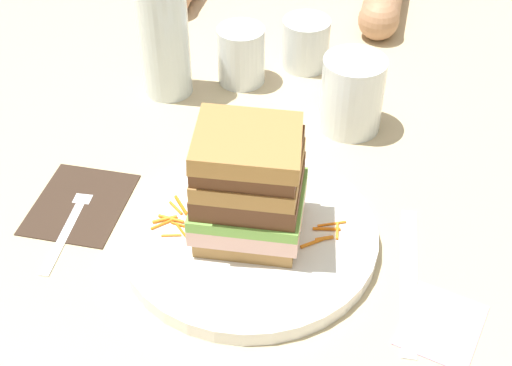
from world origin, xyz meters
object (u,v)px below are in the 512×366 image
(juice_glass, at_px, (352,96))
(napkin_pink, at_px, (442,325))
(knife, at_px, (409,282))
(fork, at_px, (73,215))
(empty_tumbler_0, at_px, (241,55))
(main_plate, at_px, (249,235))
(sandwich, at_px, (249,185))
(water_bottle, at_px, (163,20))
(napkin_dark, at_px, (80,203))
(empty_tumbler_1, at_px, (304,43))

(juice_glass, bearing_deg, napkin_pink, -66.44)
(knife, height_order, napkin_pink, same)
(fork, xyz_separation_m, knife, (0.37, -0.01, -0.00))
(knife, bearing_deg, empty_tumbler_0, 128.60)
(knife, xyz_separation_m, napkin_pink, (0.03, -0.05, -0.00))
(main_plate, distance_m, juice_glass, 0.25)
(juice_glass, bearing_deg, fork, -138.46)
(empty_tumbler_0, bearing_deg, sandwich, -74.07)
(sandwich, height_order, knife, sandwich)
(empty_tumbler_0, relative_size, napkin_pink, 0.93)
(knife, relative_size, water_bottle, 0.83)
(knife, bearing_deg, water_bottle, 141.76)
(main_plate, height_order, water_bottle, water_bottle)
(water_bottle, height_order, napkin_pink, water_bottle)
(main_plate, xyz_separation_m, napkin_pink, (0.21, -0.07, -0.01))
(knife, bearing_deg, napkin_pink, -54.06)
(sandwich, bearing_deg, fork, -176.96)
(water_bottle, bearing_deg, napkin_dark, -95.48)
(juice_glass, height_order, napkin_pink, juice_glass)
(empty_tumbler_1, bearing_deg, napkin_pink, -63.37)
(empty_tumbler_1, bearing_deg, empty_tumbler_0, -142.02)
(empty_tumbler_0, bearing_deg, knife, -51.40)
(fork, height_order, empty_tumbler_1, empty_tumbler_1)
(empty_tumbler_1, bearing_deg, sandwich, -88.35)
(main_plate, distance_m, knife, 0.17)
(fork, distance_m, empty_tumbler_1, 0.42)
(sandwich, bearing_deg, juice_glass, 72.06)
(knife, relative_size, juice_glass, 2.04)
(sandwich, height_order, water_bottle, water_bottle)
(napkin_dark, distance_m, water_bottle, 0.27)
(napkin_dark, distance_m, napkin_pink, 0.42)
(napkin_pink, bearing_deg, juice_glass, 113.56)
(empty_tumbler_0, bearing_deg, empty_tumbler_1, 37.98)
(main_plate, relative_size, fork, 1.64)
(sandwich, xyz_separation_m, juice_glass, (0.08, 0.23, -0.03))
(sandwich, relative_size, napkin_pink, 1.53)
(juice_glass, bearing_deg, water_bottle, 174.64)
(napkin_dark, xyz_separation_m, water_bottle, (0.02, 0.25, 0.11))
(knife, bearing_deg, napkin_dark, 175.37)
(knife, bearing_deg, juice_glass, 110.91)
(water_bottle, distance_m, empty_tumbler_0, 0.12)
(main_plate, relative_size, napkin_dark, 2.21)
(knife, relative_size, napkin_pink, 2.31)
(juice_glass, height_order, empty_tumbler_1, juice_glass)
(main_plate, distance_m, sandwich, 0.07)
(sandwich, xyz_separation_m, napkin_pink, (0.21, -0.07, -0.08))
(fork, bearing_deg, empty_tumbler_1, 63.32)
(empty_tumbler_1, distance_m, napkin_pink, 0.48)
(napkin_dark, xyz_separation_m, fork, (0.00, -0.02, 0.00))
(main_plate, xyz_separation_m, sandwich, (-0.00, -0.00, 0.07))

